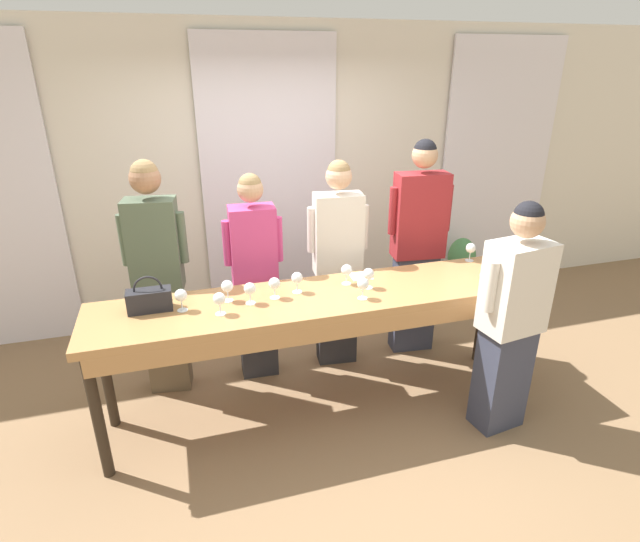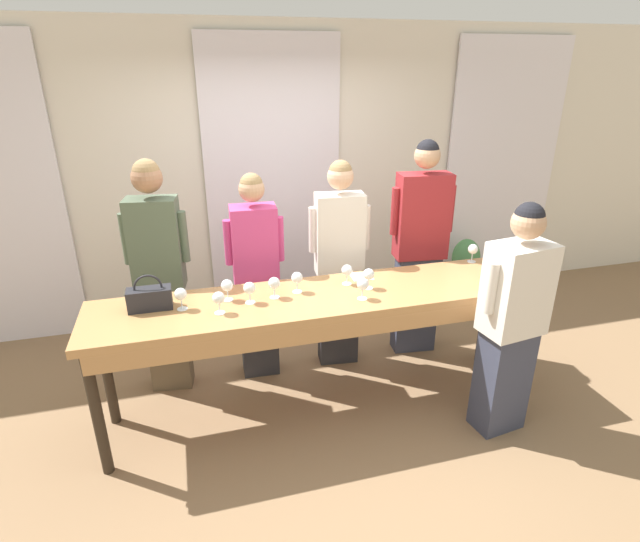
{
  "view_description": "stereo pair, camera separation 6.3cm",
  "coord_description": "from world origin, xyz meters",
  "px_view_note": "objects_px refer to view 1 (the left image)",
  "views": [
    {
      "loc": [
        -0.91,
        -2.97,
        2.44
      ],
      "look_at": [
        0.0,
        0.07,
        1.1
      ],
      "focal_mm": 28.0,
      "sensor_mm": 36.0,
      "label": 1
    },
    {
      "loc": [
        -0.85,
        -2.99,
        2.44
      ],
      "look_at": [
        0.0,
        0.07,
        1.1
      ],
      "focal_mm": 28.0,
      "sensor_mm": 36.0,
      "label": 2
    }
  ],
  "objects_px": {
    "handbag": "(149,299)",
    "guest_olive_jacket": "(158,276)",
    "wine_bottle": "(494,267)",
    "wine_glass_by_handbag": "(485,276)",
    "guest_pink_top": "(255,276)",
    "wine_glass_center_right": "(297,278)",
    "wine_glass_near_host": "(369,274)",
    "host_pouring": "(511,319)",
    "wine_glass_center_mid": "(520,270)",
    "potted_plant": "(461,267)",
    "guest_striped_shirt": "(417,247)",
    "wine_glass_front_right": "(219,299)",
    "wine_glass_front_mid": "(274,284)",
    "guest_cream_sweater": "(337,262)",
    "wine_glass_back_left": "(250,289)",
    "wine_glass_center_left": "(181,296)",
    "wine_glass_back_right": "(363,284)",
    "wine_glass_front_left": "(347,271)",
    "wine_glass_by_bottle": "(227,287)",
    "wine_glass_back_mid": "(471,249)",
    "tasting_bar": "(324,308)"
  },
  "relations": [
    {
      "from": "tasting_bar",
      "to": "wine_glass_front_right",
      "type": "relative_size",
      "value": 21.18
    },
    {
      "from": "wine_glass_front_right",
      "to": "wine_glass_back_mid",
      "type": "bearing_deg",
      "value": 10.02
    },
    {
      "from": "handbag",
      "to": "guest_olive_jacket",
      "type": "relative_size",
      "value": 0.15
    },
    {
      "from": "wine_glass_near_host",
      "to": "host_pouring",
      "type": "distance_m",
      "value": 1.0
    },
    {
      "from": "wine_glass_front_mid",
      "to": "wine_glass_near_host",
      "type": "height_order",
      "value": "same"
    },
    {
      "from": "host_pouring",
      "to": "guest_cream_sweater",
      "type": "bearing_deg",
      "value": 126.59
    },
    {
      "from": "guest_striped_shirt",
      "to": "wine_glass_by_handbag",
      "type": "bearing_deg",
      "value": -84.79
    },
    {
      "from": "wine_glass_back_right",
      "to": "wine_glass_front_left",
      "type": "bearing_deg",
      "value": 95.4
    },
    {
      "from": "guest_olive_jacket",
      "to": "guest_pink_top",
      "type": "height_order",
      "value": "guest_olive_jacket"
    },
    {
      "from": "potted_plant",
      "to": "wine_glass_back_right",
      "type": "bearing_deg",
      "value": -138.33
    },
    {
      "from": "wine_glass_center_mid",
      "to": "potted_plant",
      "type": "xyz_separation_m",
      "value": [
        0.63,
        1.69,
        -0.71
      ]
    },
    {
      "from": "wine_glass_front_mid",
      "to": "wine_glass_front_right",
      "type": "distance_m",
      "value": 0.4
    },
    {
      "from": "wine_glass_center_left",
      "to": "wine_glass_center_mid",
      "type": "bearing_deg",
      "value": -6.16
    },
    {
      "from": "wine_glass_near_host",
      "to": "wine_glass_by_bottle",
      "type": "distance_m",
      "value": 0.98
    },
    {
      "from": "wine_glass_by_bottle",
      "to": "guest_olive_jacket",
      "type": "bearing_deg",
      "value": 130.35
    },
    {
      "from": "tasting_bar",
      "to": "wine_glass_by_handbag",
      "type": "height_order",
      "value": "wine_glass_by_handbag"
    },
    {
      "from": "guest_cream_sweater",
      "to": "handbag",
      "type": "bearing_deg",
      "value": -160.1
    },
    {
      "from": "wine_glass_front_mid",
      "to": "wine_glass_near_host",
      "type": "xyz_separation_m",
      "value": [
        0.67,
        -0.03,
        0.0
      ]
    },
    {
      "from": "wine_glass_front_right",
      "to": "wine_bottle",
      "type": "bearing_deg",
      "value": -1.74
    },
    {
      "from": "wine_glass_back_left",
      "to": "guest_pink_top",
      "type": "relative_size",
      "value": 0.09
    },
    {
      "from": "wine_glass_back_right",
      "to": "guest_cream_sweater",
      "type": "bearing_deg",
      "value": 84.47
    },
    {
      "from": "wine_bottle",
      "to": "wine_glass_by_handbag",
      "type": "xyz_separation_m",
      "value": [
        -0.14,
        -0.1,
        -0.01
      ]
    },
    {
      "from": "wine_glass_back_right",
      "to": "guest_olive_jacket",
      "type": "height_order",
      "value": "guest_olive_jacket"
    },
    {
      "from": "wine_glass_front_left",
      "to": "host_pouring",
      "type": "height_order",
      "value": "host_pouring"
    },
    {
      "from": "wine_glass_back_right",
      "to": "host_pouring",
      "type": "height_order",
      "value": "host_pouring"
    },
    {
      "from": "wine_glass_front_left",
      "to": "wine_glass_back_left",
      "type": "distance_m",
      "value": 0.73
    },
    {
      "from": "host_pouring",
      "to": "guest_striped_shirt",
      "type": "bearing_deg",
      "value": 96.33
    },
    {
      "from": "guest_pink_top",
      "to": "wine_glass_center_right",
      "type": "bearing_deg",
      "value": -68.27
    },
    {
      "from": "wine_glass_by_handbag",
      "to": "wine_glass_back_left",
      "type": "bearing_deg",
      "value": 170.98
    },
    {
      "from": "guest_cream_sweater",
      "to": "guest_striped_shirt",
      "type": "height_order",
      "value": "guest_striped_shirt"
    },
    {
      "from": "wine_glass_front_left",
      "to": "guest_olive_jacket",
      "type": "height_order",
      "value": "guest_olive_jacket"
    },
    {
      "from": "wine_glass_center_left",
      "to": "guest_olive_jacket",
      "type": "bearing_deg",
      "value": 104.29
    },
    {
      "from": "guest_olive_jacket",
      "to": "wine_glass_back_left",
      "type": "bearing_deg",
      "value": -46.05
    },
    {
      "from": "wine_glass_center_left",
      "to": "guest_pink_top",
      "type": "bearing_deg",
      "value": 45.8
    },
    {
      "from": "handbag",
      "to": "guest_pink_top",
      "type": "relative_size",
      "value": 0.16
    },
    {
      "from": "guest_cream_sweater",
      "to": "wine_bottle",
      "type": "bearing_deg",
      "value": -39.38
    },
    {
      "from": "wine_glass_front_mid",
      "to": "guest_cream_sweater",
      "type": "distance_m",
      "value": 0.87
    },
    {
      "from": "guest_olive_jacket",
      "to": "host_pouring",
      "type": "bearing_deg",
      "value": -26.86
    },
    {
      "from": "wine_glass_back_left",
      "to": "wine_glass_front_mid",
      "type": "bearing_deg",
      "value": 11.74
    },
    {
      "from": "wine_glass_front_right",
      "to": "wine_glass_near_host",
      "type": "height_order",
      "value": "same"
    },
    {
      "from": "wine_bottle",
      "to": "guest_pink_top",
      "type": "bearing_deg",
      "value": 154.65
    },
    {
      "from": "wine_glass_front_left",
      "to": "wine_glass_front_right",
      "type": "relative_size",
      "value": 1.0
    },
    {
      "from": "wine_glass_front_mid",
      "to": "wine_glass_back_left",
      "type": "xyz_separation_m",
      "value": [
        -0.17,
        -0.04,
        -0.0
      ]
    },
    {
      "from": "wine_glass_back_right",
      "to": "guest_striped_shirt",
      "type": "distance_m",
      "value": 1.09
    },
    {
      "from": "wine_glass_center_left",
      "to": "wine_glass_back_mid",
      "type": "bearing_deg",
      "value": 5.98
    },
    {
      "from": "guest_olive_jacket",
      "to": "wine_glass_back_right",
      "type": "bearing_deg",
      "value": -29.55
    },
    {
      "from": "wine_glass_front_left",
      "to": "wine_glass_back_right",
      "type": "height_order",
      "value": "same"
    },
    {
      "from": "wine_glass_back_right",
      "to": "guest_cream_sweater",
      "type": "xyz_separation_m",
      "value": [
        0.07,
        0.75,
        -0.14
      ]
    },
    {
      "from": "handbag",
      "to": "wine_glass_by_handbag",
      "type": "distance_m",
      "value": 2.27
    },
    {
      "from": "handbag",
      "to": "host_pouring",
      "type": "relative_size",
      "value": 0.17
    }
  ]
}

